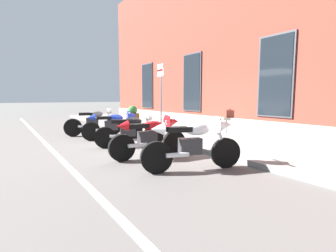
{
  "coord_description": "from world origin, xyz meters",
  "views": [
    {
      "loc": [
        6.78,
        -4.32,
        1.46
      ],
      "look_at": [
        0.53,
        -0.19,
        0.61
      ],
      "focal_mm": 27.12,
      "sensor_mm": 36.0,
      "label": 1
    }
  ],
  "objects_px": {
    "motorcycle_grey_naked": "(94,123)",
    "motorcycle_white_sport": "(197,141)",
    "motorcycle_blue_sport": "(115,124)",
    "parking_sign": "(161,88)",
    "motorcycle_red_sport": "(152,135)",
    "barrel_planter": "(133,118)",
    "motorcycle_black_naked": "(130,131)"
  },
  "relations": [
    {
      "from": "motorcycle_grey_naked",
      "to": "motorcycle_white_sport",
      "type": "distance_m",
      "value": 5.77
    },
    {
      "from": "motorcycle_blue_sport",
      "to": "parking_sign",
      "type": "relative_size",
      "value": 0.79
    },
    {
      "from": "motorcycle_red_sport",
      "to": "barrel_planter",
      "type": "distance_m",
      "value": 5.26
    },
    {
      "from": "motorcycle_red_sport",
      "to": "motorcycle_white_sport",
      "type": "height_order",
      "value": "motorcycle_white_sport"
    },
    {
      "from": "motorcycle_grey_naked",
      "to": "motorcycle_white_sport",
      "type": "relative_size",
      "value": 1.05
    },
    {
      "from": "motorcycle_black_naked",
      "to": "motorcycle_white_sport",
      "type": "relative_size",
      "value": 0.95
    },
    {
      "from": "motorcycle_black_naked",
      "to": "barrel_planter",
      "type": "bearing_deg",
      "value": 153.36
    },
    {
      "from": "barrel_planter",
      "to": "parking_sign",
      "type": "bearing_deg",
      "value": 4.91
    },
    {
      "from": "motorcycle_grey_naked",
      "to": "barrel_planter",
      "type": "distance_m",
      "value": 1.99
    },
    {
      "from": "motorcycle_black_naked",
      "to": "parking_sign",
      "type": "relative_size",
      "value": 0.75
    },
    {
      "from": "motorcycle_white_sport",
      "to": "parking_sign",
      "type": "relative_size",
      "value": 0.79
    },
    {
      "from": "motorcycle_red_sport",
      "to": "motorcycle_grey_naked",
      "type": "bearing_deg",
      "value": -179.22
    },
    {
      "from": "motorcycle_grey_naked",
      "to": "motorcycle_blue_sport",
      "type": "bearing_deg",
      "value": 12.98
    },
    {
      "from": "motorcycle_black_naked",
      "to": "motorcycle_white_sport",
      "type": "xyz_separation_m",
      "value": [
        2.91,
        0.08,
        0.11
      ]
    },
    {
      "from": "motorcycle_black_naked",
      "to": "parking_sign",
      "type": "bearing_deg",
      "value": 125.67
    },
    {
      "from": "barrel_planter",
      "to": "motorcycle_grey_naked",
      "type": "bearing_deg",
      "value": -73.08
    },
    {
      "from": "motorcycle_grey_naked",
      "to": "motorcycle_white_sport",
      "type": "height_order",
      "value": "motorcycle_white_sport"
    },
    {
      "from": "motorcycle_black_naked",
      "to": "parking_sign",
      "type": "distance_m",
      "value": 2.68
    },
    {
      "from": "motorcycle_blue_sport",
      "to": "motorcycle_grey_naked",
      "type": "bearing_deg",
      "value": -167.02
    },
    {
      "from": "motorcycle_red_sport",
      "to": "barrel_planter",
      "type": "xyz_separation_m",
      "value": [
        -4.93,
        1.84,
        -0.03
      ]
    },
    {
      "from": "motorcycle_white_sport",
      "to": "motorcycle_black_naked",
      "type": "bearing_deg",
      "value": -178.37
    },
    {
      "from": "barrel_planter",
      "to": "motorcycle_red_sport",
      "type": "bearing_deg",
      "value": -20.48
    },
    {
      "from": "motorcycle_red_sport",
      "to": "motorcycle_white_sport",
      "type": "relative_size",
      "value": 0.98
    },
    {
      "from": "parking_sign",
      "to": "motorcycle_blue_sport",
      "type": "bearing_deg",
      "value": -94.79
    },
    {
      "from": "motorcycle_white_sport",
      "to": "motorcycle_grey_naked",
      "type": "bearing_deg",
      "value": -177.43
    },
    {
      "from": "motorcycle_blue_sport",
      "to": "motorcycle_black_naked",
      "type": "xyz_separation_m",
      "value": [
        1.51,
        -0.13,
        -0.08
      ]
    },
    {
      "from": "motorcycle_grey_naked",
      "to": "motorcycle_blue_sport",
      "type": "xyz_separation_m",
      "value": [
        1.35,
        0.31,
        0.05
      ]
    },
    {
      "from": "motorcycle_blue_sport",
      "to": "motorcycle_red_sport",
      "type": "bearing_deg",
      "value": -4.78
    },
    {
      "from": "parking_sign",
      "to": "barrel_planter",
      "type": "xyz_separation_m",
      "value": [
        -2.07,
        -0.18,
        -1.25
      ]
    },
    {
      "from": "motorcycle_blue_sport",
      "to": "barrel_planter",
      "type": "distance_m",
      "value": 2.49
    },
    {
      "from": "motorcycle_grey_naked",
      "to": "motorcycle_black_naked",
      "type": "relative_size",
      "value": 1.1
    },
    {
      "from": "motorcycle_black_naked",
      "to": "motorcycle_red_sport",
      "type": "relative_size",
      "value": 0.97
    }
  ]
}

